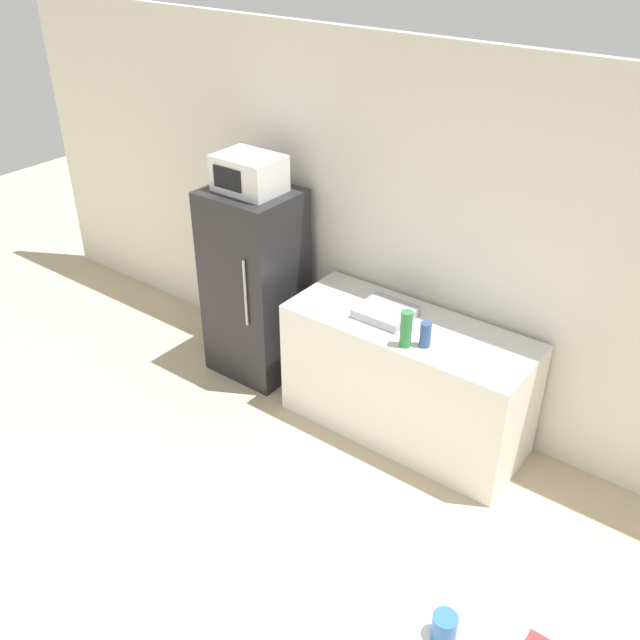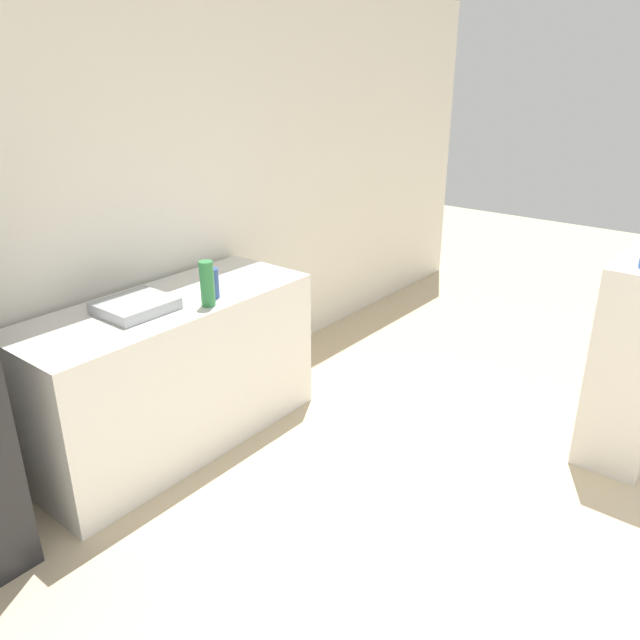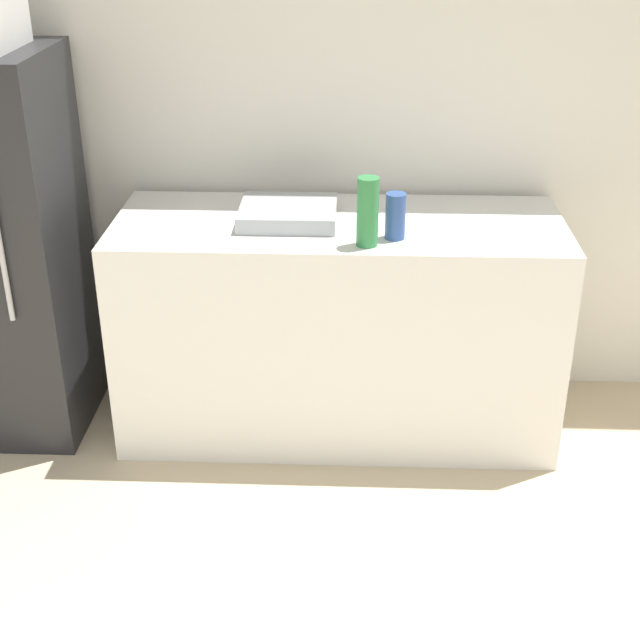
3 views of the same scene
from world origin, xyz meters
TOP-DOWN VIEW (x-y plane):
  - wall_back at (0.00, 3.42)m, footprint 8.00×0.06m
  - counter at (0.13, 3.03)m, footprint 1.70×0.65m
  - sink_basin at (-0.06, 3.03)m, footprint 0.36×0.32m
  - bottle_tall at (0.23, 2.79)m, footprint 0.08×0.08m
  - bottle_short at (0.33, 2.87)m, footprint 0.07×0.07m

SIDE VIEW (x-z plane):
  - counter at x=0.13m, z-range 0.00..0.88m
  - sink_basin at x=-0.06m, z-range 0.88..0.94m
  - bottle_short at x=0.33m, z-range 0.88..1.05m
  - bottle_tall at x=0.23m, z-range 0.88..1.12m
  - wall_back at x=0.00m, z-range 0.00..2.60m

